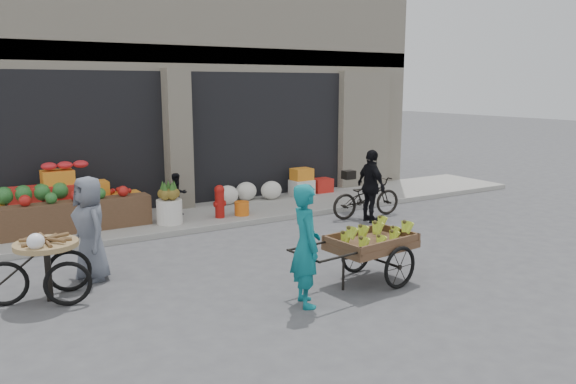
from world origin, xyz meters
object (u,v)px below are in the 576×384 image
vendor_grey (90,229)px  tricycle_cart (47,261)px  cyclist (371,186)px  seated_person (177,194)px  vendor_woman (306,245)px  pineapple_bin (169,212)px  bicycle (366,197)px  orange_bucket (242,208)px  banana_cart (369,241)px  fire_hydrant (220,200)px

vendor_grey → tricycle_cart: bearing=-60.1°
vendor_grey → cyclist: (5.97, 0.63, -0.01)m
seated_person → vendor_woman: (-0.22, -5.41, 0.24)m
pineapple_bin → bicycle: (4.13, -1.24, 0.08)m
orange_bucket → bicycle: 2.78m
banana_cart → cyclist: size_ratio=1.42×
tricycle_cart → vendor_grey: vendor_grey is taller
vendor_grey → bicycle: bearing=89.7°
fire_hydrant → tricycle_cart: 4.77m
cyclist → vendor_woman: bearing=135.6°
cyclist → seated_person: bearing=62.9°
tricycle_cart → seated_person: bearing=59.6°
orange_bucket → cyclist: 2.84m
fire_hydrant → banana_cart: 4.55m
seated_person → banana_cart: 5.29m
seated_person → vendor_woman: 5.42m
tricycle_cart → vendor_woman: bearing=-21.7°
seated_person → vendor_woman: vendor_woman is taller
fire_hydrant → vendor_woman: vendor_woman is taller
tricycle_cart → bicycle: 7.07m
banana_cart → vendor_grey: 4.18m
pineapple_bin → vendor_grey: (-2.04, -2.28, 0.43)m
banana_cart → cyclist: bearing=44.0°
orange_bucket → cyclist: cyclist is taller
orange_bucket → bicycle: size_ratio=0.19×
vendor_grey → bicycle: 6.26m
pineapple_bin → seated_person: size_ratio=0.56×
seated_person → vendor_woman: size_ratio=0.56×
bicycle → cyclist: cyclist is taller
seated_person → banana_cart: bearing=-88.6°
pineapple_bin → banana_cart: (1.45, -4.59, 0.28)m
banana_cart → cyclist: 3.85m
seated_person → bicycle: bearing=-36.3°
fire_hydrant → bicycle: (3.03, -1.19, -0.05)m
fire_hydrant → cyclist: (2.83, -1.59, 0.28)m
vendor_grey → seated_person: bearing=129.9°
seated_person → banana_cart: size_ratio=0.42×
pineapple_bin → orange_bucket: bearing=-3.6°
orange_bucket → vendor_grey: vendor_grey is taller
orange_bucket → tricycle_cart: (-4.35, -2.77, 0.30)m
pineapple_bin → seated_person: (0.40, 0.60, 0.21)m
banana_cart → vendor_grey: (-3.49, 2.31, 0.14)m
fire_hydrant → tricycle_cart: (-3.85, -2.82, 0.06)m
vendor_grey → orange_bucket: bearing=111.1°
fire_hydrant → vendor_woman: 4.86m
orange_bucket → cyclist: bearing=-33.6°
vendor_woman → bicycle: 5.33m
fire_hydrant → orange_bucket: (0.50, -0.05, -0.23)m
pineapple_bin → banana_cart: banana_cart is taller
fire_hydrant → vendor_grey: 3.86m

